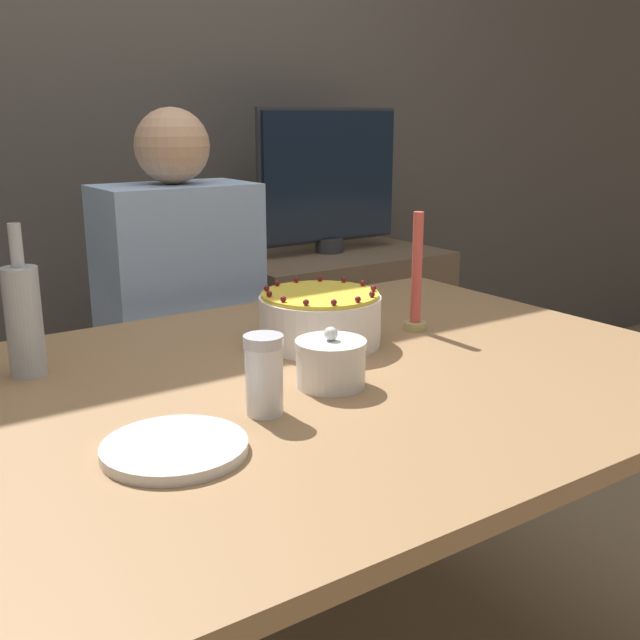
% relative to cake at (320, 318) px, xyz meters
% --- Properties ---
extents(wall_behind, '(8.00, 0.05, 2.60)m').
position_rel_cake_xyz_m(wall_behind, '(-0.10, 1.25, 0.51)').
color(wall_behind, '#4C4742').
rests_on(wall_behind, ground_plane).
extents(dining_table, '(1.44, 1.07, 0.73)m').
position_rel_cake_xyz_m(dining_table, '(-0.10, -0.15, -0.15)').
color(dining_table, '#936D47').
rests_on(dining_table, ground_plane).
extents(cake, '(0.25, 0.25, 0.12)m').
position_rel_cake_xyz_m(cake, '(0.00, 0.00, 0.00)').
color(cake, white).
rests_on(cake, dining_table).
extents(sugar_bowl, '(0.12, 0.12, 0.11)m').
position_rel_cake_xyz_m(sugar_bowl, '(-0.13, -0.22, -0.01)').
color(sugar_bowl, silver).
rests_on(sugar_bowl, dining_table).
extents(sugar_shaker, '(0.06, 0.06, 0.13)m').
position_rel_cake_xyz_m(sugar_shaker, '(-0.29, -0.26, 0.01)').
color(sugar_shaker, white).
rests_on(sugar_shaker, dining_table).
extents(plate_stack, '(0.20, 0.20, 0.02)m').
position_rel_cake_xyz_m(plate_stack, '(-0.46, -0.32, -0.05)').
color(plate_stack, silver).
rests_on(plate_stack, dining_table).
extents(candle, '(0.05, 0.05, 0.26)m').
position_rel_cake_xyz_m(candle, '(0.23, -0.03, 0.05)').
color(candle, tan).
rests_on(candle, dining_table).
extents(bottle, '(0.06, 0.06, 0.28)m').
position_rel_cake_xyz_m(bottle, '(-0.55, 0.14, 0.05)').
color(bottle, '#B2B7BC').
rests_on(bottle, dining_table).
extents(person_man_blue_shirt, '(0.40, 0.34, 1.21)m').
position_rel_cake_xyz_m(person_man_blue_shirt, '(-0.05, 0.59, -0.26)').
color(person_man_blue_shirt, '#595960').
rests_on(person_man_blue_shirt, ground_plane).
extents(side_cabinet, '(0.78, 0.53, 0.72)m').
position_rel_cake_xyz_m(side_cabinet, '(0.69, 0.94, -0.43)').
color(side_cabinet, brown).
rests_on(side_cabinet, ground_plane).
extents(tv_monitor, '(0.57, 0.10, 0.50)m').
position_rel_cake_xyz_m(tv_monitor, '(0.69, 0.94, 0.19)').
color(tv_monitor, '#2D2D33').
rests_on(tv_monitor, side_cabinet).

